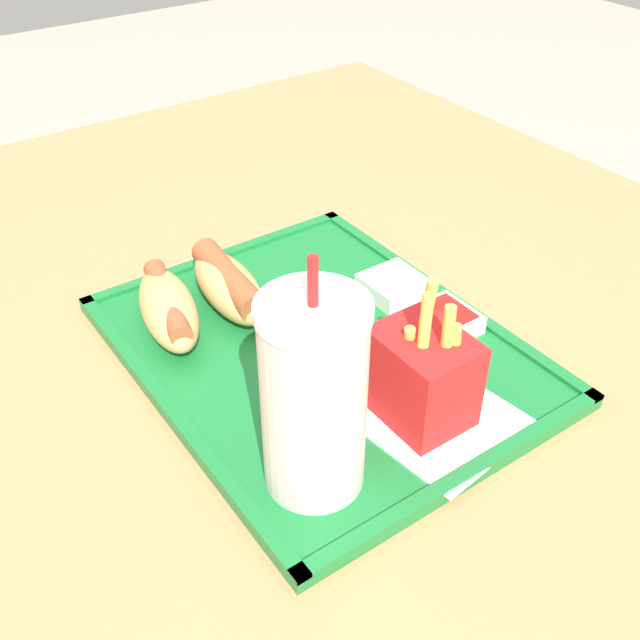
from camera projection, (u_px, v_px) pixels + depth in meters
dining_table at (317, 586)px, 0.93m from camera, size 1.23×1.05×0.78m
food_tray at (320, 350)px, 0.68m from camera, size 0.38×0.31×0.01m
paper_napkin at (432, 415)px, 0.60m from camera, size 0.15×0.13×0.00m
soda_cup at (314, 398)px, 0.51m from camera, size 0.08×0.08×0.19m
hot_dog_far at (168, 308)px, 0.68m from camera, size 0.13×0.08×0.04m
hot_dog_near at (229, 284)px, 0.71m from camera, size 0.13×0.06×0.05m
fries_carton at (423, 375)px, 0.58m from camera, size 0.08×0.06×0.12m
sauce_cup_mayo at (393, 285)px, 0.74m from camera, size 0.06×0.06×0.02m
sauce_cup_ketchup at (443, 321)px, 0.69m from camera, size 0.06×0.06×0.02m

